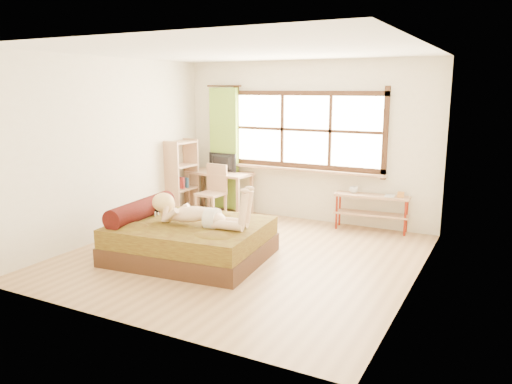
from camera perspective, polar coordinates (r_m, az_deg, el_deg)
The scene contains 18 objects.
floor at distance 6.84m, azimuth -1.63°, elevation -7.37°, with size 4.50×4.50×0.00m, color #9E754C.
ceiling at distance 6.47m, azimuth -1.78°, elevation 15.83°, with size 4.50×4.50×0.00m, color white.
wall_back at distance 8.54m, azimuth 5.74°, elevation 5.73°, with size 4.50×4.50×0.00m, color silver.
wall_front at distance 4.72m, azimuth -15.19°, elevation 0.44°, with size 4.50×4.50×0.00m, color silver.
wall_left at distance 7.86m, azimuth -16.21°, elevation 4.80°, with size 4.50×4.50×0.00m, color silver.
wall_right at distance 5.77m, azimuth 18.19°, elevation 2.29°, with size 4.50×4.50×0.00m, color silver.
window at distance 8.50m, azimuth 5.68°, elevation 6.78°, with size 2.80×0.16×1.46m.
curtain at distance 9.15m, azimuth -3.65°, elevation 4.91°, with size 0.55×0.10×2.20m, color olive.
bed at distance 6.77m, azimuth -7.82°, elevation -5.31°, with size 2.10×1.75×0.74m.
woman at distance 6.49m, azimuth -6.75°, elevation -1.30°, with size 1.37×0.39×0.59m, color beige, non-canonical shape.
kitten at distance 7.16m, azimuth -11.81°, elevation -1.68°, with size 0.29×0.12×0.23m, color black, non-canonical shape.
desk at distance 9.07m, azimuth -4.22°, elevation 1.67°, with size 1.24×0.64×0.75m.
monitor at distance 9.07m, azimuth -4.08°, elevation 3.37°, with size 0.58×0.08×0.33m, color black.
chair at distance 8.74m, azimuth -4.87°, elevation 0.41°, with size 0.45×0.45×0.94m.
pipe_shelf at distance 8.15m, azimuth 13.16°, elevation -1.39°, with size 1.19×0.41×0.66m.
cup at distance 8.18m, azimuth 11.11°, elevation 0.24°, with size 0.13×0.13×0.10m, color gray.
book at distance 8.07m, azimuth 14.50°, elevation -0.40°, with size 0.15×0.21×0.02m, color gray.
bookshelf at distance 9.01m, azimuth -8.49°, elevation 1.68°, with size 0.37×0.60×1.34m.
Camera 1 is at (3.16, -5.63, 2.25)m, focal length 35.00 mm.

